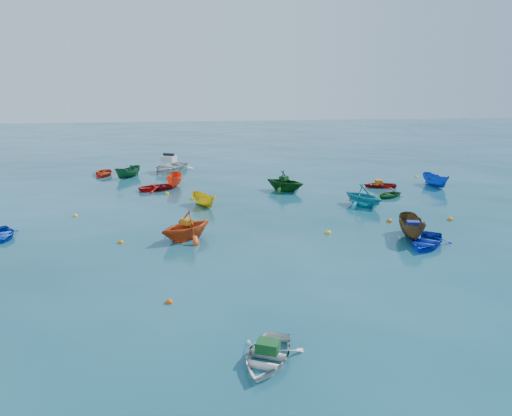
{
  "coord_description": "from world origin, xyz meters",
  "views": [
    {
      "loc": [
        -4.38,
        -25.72,
        8.4
      ],
      "look_at": [
        0.0,
        5.0,
        0.4
      ],
      "focal_mm": 35.0,
      "sensor_mm": 36.0,
      "label": 1
    }
  ],
  "objects": [
    {
      "name": "sampan_orange_n",
      "position": [
        -5.31,
        14.42,
        0.0
      ],
      "size": [
        1.53,
        3.23,
        1.21
      ],
      "primitive_type": "imported",
      "rotation": [
        0.0,
        0.0,
        -0.12
      ],
      "color": "#F63E17",
      "rests_on": "ground"
    },
    {
      "name": "buoy_ye_d",
      "position": [
        -5.88,
        11.7,
        0.0
      ],
      "size": [
        0.33,
        0.33,
        0.33
      ],
      "primitive_type": "sphere",
      "color": "yellow",
      "rests_on": "ground"
    },
    {
      "name": "buoy_or_c",
      "position": [
        -7.94,
        0.18,
        0.0
      ],
      "size": [
        0.32,
        0.32,
        0.32
      ],
      "primitive_type": "sphere",
      "color": "orange",
      "rests_on": "ground"
    },
    {
      "name": "dinghy_orange_w",
      "position": [
        -4.48,
        0.39,
        0.0
      ],
      "size": [
        4.18,
        4.1,
        1.67
      ],
      "primitive_type": "imported",
      "rotation": [
        0.0,
        0.0,
        -0.92
      ],
      "color": "#D74414",
      "rests_on": "ground"
    },
    {
      "name": "tarp_green_b",
      "position": [
        3.12,
        11.59,
        1.0
      ],
      "size": [
        0.79,
        0.8,
        0.31
      ],
      "primitive_type": "cube",
      "rotation": [
        0.0,
        0.0,
        0.83
      ],
      "color": "#0F3F16",
      "rests_on": "dinghy_green_n"
    },
    {
      "name": "motorboat_white",
      "position": [
        -5.94,
        21.59,
        0.0
      ],
      "size": [
        5.35,
        5.91,
        1.61
      ],
      "primitive_type": "imported",
      "rotation": [
        0.0,
        0.0,
        -0.49
      ],
      "color": "silver",
      "rests_on": "ground"
    },
    {
      "name": "buoy_ye_a",
      "position": [
        3.44,
        0.29,
        0.0
      ],
      "size": [
        0.37,
        0.37,
        0.37
      ],
      "primitive_type": "sphere",
      "color": "yellow",
      "rests_on": "ground"
    },
    {
      "name": "sampan_green_far",
      "position": [
        -9.45,
        18.75,
        0.0
      ],
      "size": [
        2.68,
        3.0,
        1.14
      ],
      "primitive_type": "imported",
      "rotation": [
        0.0,
        0.0,
        -0.66
      ],
      "color": "#124E26",
      "rests_on": "ground"
    },
    {
      "name": "tarp_orange_b",
      "position": [
        10.97,
        11.86,
        0.43
      ],
      "size": [
        0.65,
        0.78,
        0.33
      ],
      "primitive_type": "cube",
      "rotation": [
        0.0,
        0.0,
        -1.78
      ],
      "color": "#CC6D14",
      "rests_on": "dinghy_red_ne"
    },
    {
      "name": "dinghy_blue_sw",
      "position": [
        -14.57,
        2.1,
        0.0
      ],
      "size": [
        3.02,
        3.43,
        0.59
      ],
      "primitive_type": "imported",
      "rotation": [
        0.0,
        0.0,
        0.42
      ],
      "color": "blue",
      "rests_on": "ground"
    },
    {
      "name": "ground",
      "position": [
        0.0,
        0.0,
        0.0
      ],
      "size": [
        160.0,
        160.0,
        0.0
      ],
      "primitive_type": "plane",
      "color": "#093443",
      "rests_on": "ground"
    },
    {
      "name": "buoy_or_b",
      "position": [
        11.68,
        1.92,
        0.0
      ],
      "size": [
        0.37,
        0.37,
        0.37
      ],
      "primitive_type": "sphere",
      "color": "orange",
      "rests_on": "ground"
    },
    {
      "name": "dinghy_cyan_se",
      "position": [
        7.59,
        6.15,
        0.0
      ],
      "size": [
        3.82,
        3.97,
        1.61
      ],
      "primitive_type": "imported",
      "rotation": [
        0.0,
        0.0,
        0.53
      ],
      "color": "teal",
      "rests_on": "ground"
    },
    {
      "name": "tarp_green_a",
      "position": [
        -2.08,
        -12.15,
        0.45
      ],
      "size": [
        0.85,
        0.77,
        0.34
      ],
      "primitive_type": "cube",
      "rotation": [
        0.0,
        0.0,
        -0.44
      ],
      "color": "#134F1F",
      "rests_on": "dinghy_white_near"
    },
    {
      "name": "tarp_orange_a",
      "position": [
        -4.44,
        0.42,
        0.98
      ],
      "size": [
        0.72,
        0.75,
        0.29
      ],
      "primitive_type": "cube",
      "rotation": [
        0.0,
        0.0,
        -0.92
      ],
      "color": "orange",
      "rests_on": "dinghy_orange_w"
    },
    {
      "name": "sampan_yellow_mid",
      "position": [
        -3.22,
        7.63,
        0.0
      ],
      "size": [
        2.08,
        2.8,
        1.02
      ],
      "primitive_type": "imported",
      "rotation": [
        0.0,
        0.0,
        0.47
      ],
      "color": "gold",
      "rests_on": "ground"
    },
    {
      "name": "sampan_blue_far",
      "position": [
        15.66,
        11.51,
        0.0
      ],
      "size": [
        1.56,
        3.13,
        1.16
      ],
      "primitive_type": "imported",
      "rotation": [
        0.0,
        0.0,
        0.15
      ],
      "color": "#0E40B2",
      "rests_on": "ground"
    },
    {
      "name": "buoy_or_a",
      "position": [
        -5.21,
        -7.6,
        0.0
      ],
      "size": [
        0.32,
        0.32,
        0.32
      ],
      "primitive_type": "sphere",
      "color": "#D34B0B",
      "rests_on": "ground"
    },
    {
      "name": "buoy_ye_c",
      "position": [
        -4.01,
        9.71,
        0.0
      ],
      "size": [
        0.36,
        0.36,
        0.36
      ],
      "primitive_type": "sphere",
      "color": "gold",
      "rests_on": "ground"
    },
    {
      "name": "dinghy_red_nw",
      "position": [
        -6.56,
        13.33,
        0.0
      ],
      "size": [
        3.67,
        3.18,
        0.64
      ],
      "primitive_type": "imported",
      "rotation": [
        0.0,
        0.0,
        1.95
      ],
      "color": "#B7110F",
      "rests_on": "ground"
    },
    {
      "name": "buoy_or_d",
      "position": [
        7.81,
        2.09,
        0.0
      ],
      "size": [
        0.37,
        0.37,
        0.37
      ],
      "primitive_type": "sphere",
      "color": "#CF620B",
      "rests_on": "ground"
    },
    {
      "name": "buoy_ye_b",
      "position": [
        -11.44,
        6.05,
        0.0
      ],
      "size": [
        0.32,
        0.32,
        0.32
      ],
      "primitive_type": "sphere",
      "color": "yellow",
      "rests_on": "ground"
    },
    {
      "name": "dinghy_white_near",
      "position": [
        -2.12,
        -12.24,
        0.0
      ],
      "size": [
        2.96,
        3.34,
        0.57
      ],
      "primitive_type": "imported",
      "rotation": [
        0.0,
        0.0,
        -0.44
      ],
      "color": "silver",
      "rests_on": "ground"
    },
    {
      "name": "dinghy_red_far",
      "position": [
        -11.78,
        20.13,
        0.0
      ],
      "size": [
        2.24,
        3.11,
        0.64
      ],
      "primitive_type": "imported",
      "rotation": [
        0.0,
        0.0,
        0.01
      ],
      "color": "red",
      "rests_on": "ground"
    },
    {
      "name": "tarp_blue_a",
      "position": [
        7.74,
        -1.2,
        0.8
      ],
      "size": [
        0.76,
        0.65,
        0.32
      ],
      "primitive_type": "cube",
      "rotation": [
        0.0,
        0.0,
        -0.26
      ],
      "color": "navy",
      "rests_on": "sampan_brown_mid"
    },
    {
      "name": "dinghy_red_ne",
      "position": [
        11.06,
        11.84,
        0.0
      ],
      "size": [
        2.89,
        2.33,
        0.53
      ],
      "primitive_type": "imported",
      "rotation": [
        0.0,
        0.0,
        -1.78
      ],
      "color": "#9D130D",
      "rests_on": "ground"
    },
    {
      "name": "buoy_ye_e",
      "position": [
        15.83,
        15.33,
        0.0
      ],
      "size": [
        0.32,
        0.32,
        0.32
      ],
      "primitive_type": "sphere",
      "color": "yellow",
      "rests_on": "ground"
    },
    {
      "name": "dinghy_green_e",
      "position": [
        10.35,
        8.38,
        0.0
      ],
      "size": [
        2.96,
        2.8,
        0.5
      ],
      "primitive_type": "imported",
      "rotation": [
        0.0,
        0.0,
        -0.95
      ],
      "color": "#124D1A",
      "rests_on": "ground"
    },
    {
      "name": "buoy_or_e",
      "position": [
        7.3,
        7.83,
        0.0
      ],
      "size": [
        0.29,
        0.29,
        0.29
      ],
      "primitive_type": "sphere",
      "color": "#D6470B",
      "rests_on": "ground"
    },
    {
      "name": "dinghy_green_n",
      "position": [
        3.19,
        11.52,
        0.0
      ],
      "size": [
        4.26,
        4.23,
        1.7
      ],
      "primitive_type": "imported",
      "rotation": [
        0.0,
        0.0,
        0.83
      ],
      "color": "#0F4212",
      "rests_on": "ground"
    },
    {
      "name": "sampan_brown_mid",
      "position": [
        7.78,
        -1.05,
        0.0
      ],
      "size": [
        2.06,
        3.54,
        1.29
      ],
      "primitive_type": "imported",
      "rotation": [
        0.0,
        0.0,
        -0.26
      ],
      "color": "#4E391C",
      "rests_on": "ground"
    },
    {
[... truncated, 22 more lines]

